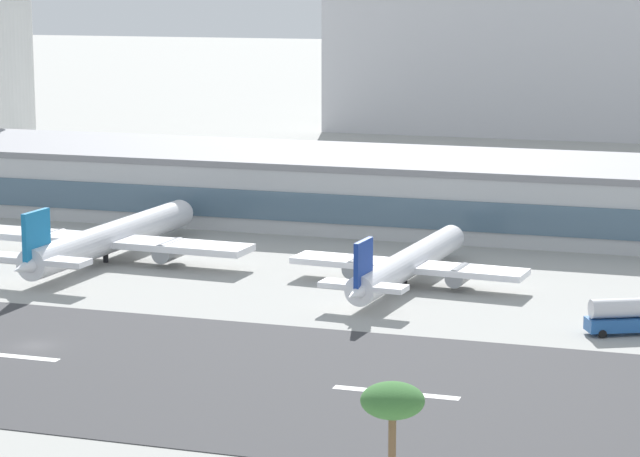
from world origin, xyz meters
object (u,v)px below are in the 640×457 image
object	(u,v)px
terminal_building	(346,187)
palm_tree_1	(393,405)
airliner_blue_tail_gate_0	(106,240)
airliner_navy_tail_gate_1	(406,265)
service_fuel_truck_0	(626,316)
distant_hotel_block	(557,49)
control_tower	(14,35)

from	to	relation	value
terminal_building	palm_tree_1	distance (m)	127.31
terminal_building	airliner_blue_tail_gate_0	bearing A→B (deg)	-117.33
palm_tree_1	airliner_navy_tail_gate_1	bearing A→B (deg)	103.96
terminal_building	service_fuel_truck_0	xyz separation A→B (m)	(49.25, -58.16, -3.29)
distant_hotel_block	service_fuel_truck_0	world-z (taller)	distant_hotel_block
terminal_building	control_tower	world-z (taller)	control_tower
service_fuel_truck_0	distant_hotel_block	bearing A→B (deg)	74.76
airliner_navy_tail_gate_1	service_fuel_truck_0	bearing A→B (deg)	-113.94
terminal_building	airliner_blue_tail_gate_0	size ratio (longest dim) A/B	3.80
control_tower	airliner_blue_tail_gate_0	world-z (taller)	control_tower
control_tower	distant_hotel_block	xyz separation A→B (m)	(96.27, 91.16, -5.70)
distant_hotel_block	airliner_navy_tail_gate_1	size ratio (longest dim) A/B	2.73
control_tower	service_fuel_truck_0	bearing A→B (deg)	-37.29
terminal_building	distant_hotel_block	bearing A→B (deg)	84.70
terminal_building	palm_tree_1	size ratio (longest dim) A/B	15.21
distant_hotel_block	airliner_navy_tail_gate_1	xyz separation A→B (m)	(8.37, -177.17, -17.93)
terminal_building	control_tower	xyz separation A→B (m)	(-83.80, 43.17, 21.00)
distant_hotel_block	palm_tree_1	bearing A→B (deg)	-83.79
terminal_building	airliner_blue_tail_gate_0	distance (m)	46.21
distant_hotel_block	airliner_navy_tail_gate_1	world-z (taller)	distant_hotel_block
service_fuel_truck_0	airliner_navy_tail_gate_1	bearing A→B (deg)	125.60
airliner_blue_tail_gate_0	palm_tree_1	distance (m)	100.85
airliner_navy_tail_gate_1	airliner_blue_tail_gate_0	bearing A→B (deg)	91.91
control_tower	distant_hotel_block	bearing A→B (deg)	43.44
distant_hotel_block	palm_tree_1	distance (m)	256.76
terminal_building	control_tower	bearing A→B (deg)	152.74
airliner_navy_tail_gate_1	service_fuel_truck_0	xyz separation A→B (m)	(28.41, -15.32, -0.66)
terminal_building	control_tower	size ratio (longest dim) A/B	4.09
distant_hotel_block	airliner_blue_tail_gate_0	distance (m)	179.40
control_tower	airliner_navy_tail_gate_1	distance (m)	137.49
service_fuel_truck_0	terminal_building	bearing A→B (deg)	104.20
palm_tree_1	service_fuel_truck_0	bearing A→B (deg)	81.77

